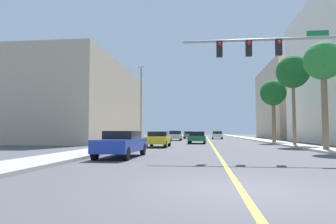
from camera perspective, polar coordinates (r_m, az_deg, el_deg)
ground at (r=49.32m, az=7.60°, el=-5.20°), size 192.00×192.00×0.00m
sidewalk_left at (r=49.79m, az=-1.38°, el=-5.13°), size 2.52×168.00×0.15m
sidewalk_right at (r=50.05m, az=16.52°, el=-4.97°), size 2.52×168.00×0.15m
lane_marking_center at (r=49.32m, az=7.60°, el=-5.19°), size 0.16×144.00×0.01m
building_left_near at (r=43.97m, az=-14.66°, el=1.39°), size 10.44×26.32×10.25m
building_right_far at (r=65.80m, az=23.32°, el=1.68°), size 13.16×22.58×14.28m
traffic_signal_mast at (r=17.48m, az=22.69°, el=8.65°), size 8.91×0.36×6.56m
street_lamp at (r=30.50m, az=-5.06°, el=2.16°), size 0.56×0.28×7.71m
palm_near at (r=23.75m, az=26.96°, el=8.18°), size 2.61×2.61×7.36m
palm_mid at (r=31.24m, az=22.26°, el=6.83°), size 3.07×3.07×8.35m
palm_far at (r=38.55m, az=19.01°, el=3.27°), size 3.05×3.05×7.35m
car_green at (r=34.67m, az=5.47°, el=-4.72°), size 1.99×4.37×1.34m
car_silver at (r=46.28m, az=1.37°, el=-4.41°), size 1.99×4.63×1.46m
car_gray at (r=59.04m, az=3.90°, el=-4.28°), size 1.86×4.02×1.38m
car_yellow at (r=26.55m, az=-1.85°, el=-5.02°), size 1.84×4.02×1.35m
car_blue at (r=16.15m, az=-8.63°, el=-5.78°), size 1.83×4.60×1.36m
car_white at (r=57.28m, az=9.17°, el=-4.24°), size 1.93×4.56×1.40m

